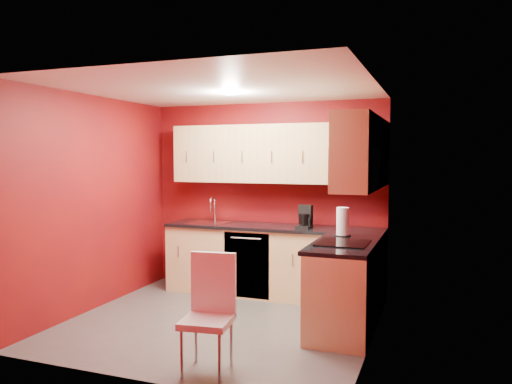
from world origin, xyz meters
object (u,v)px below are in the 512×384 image
Objects in this scene: napkin_holder at (305,222)px; microwave at (355,169)px; coffee_maker at (304,217)px; dining_chair at (207,315)px; sink at (209,220)px; paper_towel at (343,222)px.

microwave is at bearing -51.43° from napkin_holder.
coffee_maker reaches higher than dining_chair.
sink is 0.53× the size of dining_chair.
napkin_holder reaches higher than dining_chair.
paper_towel is (0.57, -0.49, 0.02)m from coffee_maker.
microwave is 2.74× the size of coffee_maker.
coffee_maker is at bearing 77.64° from dining_chair.
napkin_holder is at bearing 77.50° from dining_chair.
dining_chair is at bearing -125.63° from microwave.
coffee_maker reaches higher than napkin_holder.
sink is 2.66m from dining_chair.
coffee_maker is at bearing -2.23° from sink.
microwave is 1.37m from coffee_maker.
paper_towel is at bearing 113.87° from microwave.
napkin_holder is at bearing 128.57° from microwave.
microwave is 2.05m from dining_chair.
microwave is at bearing -25.60° from sink.
dining_chair is at bearing -112.94° from paper_towel.
sink is at bearing 107.91° from dining_chair.
dining_chair is (-0.78, -1.83, -0.58)m from paper_towel.
microwave reaches higher than sink.
dining_chair is at bearing -90.42° from coffee_maker.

